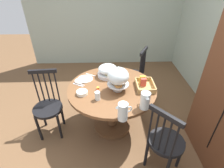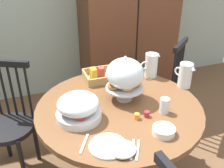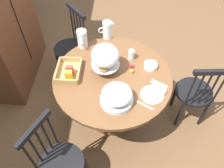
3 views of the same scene
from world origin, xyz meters
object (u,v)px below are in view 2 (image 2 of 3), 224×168
fruit_platter_covered (78,107)px  wooden_armoire (128,18)px  orange_juice_pitcher (185,76)px  china_plate_large (108,146)px  dining_table (119,130)px  milk_pitcher (151,66)px  cereal_basket (101,76)px  china_plate_small (122,149)px  cereal_bowl (164,131)px  drinking_glass (165,106)px  pastry_stand_with_dome (125,75)px  windsor_chair_by_cabinet (10,126)px  windsor_chair_near_window (162,88)px

fruit_platter_covered → wooden_armoire: bearing=56.8°
orange_juice_pitcher → china_plate_large: size_ratio=0.92×
dining_table → milk_pitcher: 0.63m
china_plate_large → wooden_armoire: bearing=64.2°
fruit_platter_covered → cereal_basket: (0.31, 0.49, -0.05)m
china_plate_large → fruit_platter_covered: bearing=105.6°
orange_juice_pitcher → china_plate_small: orange_juice_pitcher is taller
wooden_armoire → cereal_bowl: size_ratio=14.00×
cereal_basket → china_plate_large: bearing=-105.1°
dining_table → fruit_platter_covered: (-0.30, -0.05, 0.30)m
china_plate_small → drinking_glass: 0.49m
pastry_stand_with_dome → china_plate_large: pastry_stand_with_dome is taller
drinking_glass → wooden_armoire: bearing=76.3°
milk_pitcher → cereal_basket: size_ratio=0.65×
milk_pitcher → cereal_basket: 0.43m
cereal_basket → china_plate_large: 0.84m
wooden_armoire → windsor_chair_by_cabinet: bearing=-145.9°
cereal_bowl → china_plate_large: bearing=179.4°
china_plate_large → dining_table: bearing=60.7°
wooden_armoire → dining_table: bearing=-114.8°
wooden_armoire → drinking_glass: 1.63m
cereal_basket → china_plate_large: size_ratio=1.44×
china_plate_large → cereal_bowl: bearing=-0.6°
pastry_stand_with_dome → drinking_glass: 0.35m
windsor_chair_near_window → windsor_chair_by_cabinet: bearing=-174.7°
wooden_armoire → pastry_stand_with_dome: wooden_armoire is taller
windsor_chair_near_window → china_plate_small: windsor_chair_near_window is taller
milk_pitcher → china_plate_large: 0.98m
windsor_chair_by_cabinet → cereal_bowl: windsor_chair_by_cabinet is taller
windsor_chair_by_cabinet → china_plate_large: size_ratio=4.43×
wooden_armoire → pastry_stand_with_dome: (-0.57, -1.32, -0.05)m
pastry_stand_with_dome → china_plate_small: (-0.22, -0.52, -0.18)m
wooden_armoire → windsor_chair_near_window: (0.05, -0.83, -0.53)m
pastry_stand_with_dome → orange_juice_pitcher: 0.54m
milk_pitcher → wooden_armoire: bearing=78.4°
drinking_glass → fruit_platter_covered: bearing=167.1°
milk_pitcher → dining_table: bearing=-140.7°
dining_table → china_plate_small: bearing=-108.6°
pastry_stand_with_dome → china_plate_large: size_ratio=1.56×
wooden_armoire → china_plate_small: bearing=-113.3°
windsor_chair_by_cabinet → orange_juice_pitcher: 1.47m
drinking_glass → cereal_bowl: bearing=-120.1°
windsor_chair_near_window → fruit_platter_covered: bearing=-148.2°
china_plate_large → china_plate_small: bearing=-44.9°
wooden_armoire → china_plate_large: bearing=-115.8°
windsor_chair_near_window → china_plate_small: (-0.84, -1.01, 0.30)m
china_plate_large → china_plate_small: size_ratio=1.47×
china_plate_small → china_plate_large: bearing=135.1°
fruit_platter_covered → pastry_stand_with_dome: bearing=18.8°
pastry_stand_with_dome → cereal_basket: (-0.06, 0.36, -0.16)m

